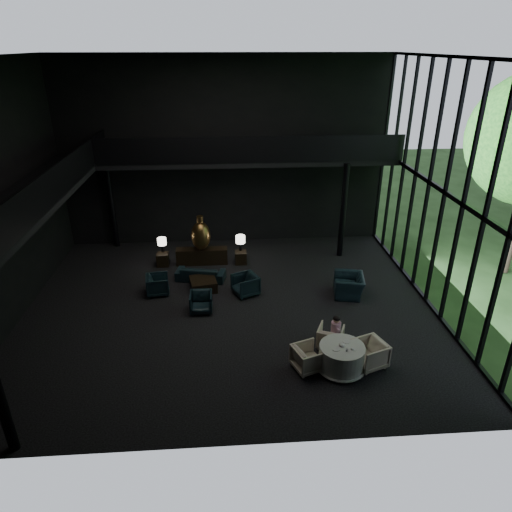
{
  "coord_description": "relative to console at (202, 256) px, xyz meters",
  "views": [
    {
      "loc": [
        -0.08,
        -13.58,
        8.33
      ],
      "look_at": [
        0.93,
        0.5,
        1.71
      ],
      "focal_mm": 32.0,
      "sensor_mm": 36.0,
      "label": 1
    }
  ],
  "objects": [
    {
      "name": "dining_chair_west",
      "position": [
        3.2,
        -7.01,
        0.08
      ],
      "size": [
        0.99,
        1.02,
        0.83
      ],
      "primitive_type": "imported",
      "rotation": [
        0.0,
        0.0,
        1.92
      ],
      "color": "beige",
      "rests_on": "floor"
    },
    {
      "name": "coffee_table",
      "position": [
        0.12,
        -2.21,
        -0.13
      ],
      "size": [
        1.08,
        1.08,
        0.41
      ],
      "primitive_type": "cube",
      "rotation": [
        0.0,
        0.0,
        0.18
      ],
      "color": "black",
      "rests_on": "floor"
    },
    {
      "name": "curtain_wall",
      "position": [
        8.04,
        -3.59,
        3.67
      ],
      "size": [
        0.2,
        12.0,
        8.0
      ],
      "primitive_type": null,
      "color": "black",
      "rests_on": "ground"
    },
    {
      "name": "window_armchair",
      "position": [
        5.39,
        -2.99,
        0.22
      ],
      "size": [
        1.04,
        1.4,
        1.11
      ],
      "primitive_type": "imported",
      "rotation": [
        0.0,
        0.0,
        -1.75
      ],
      "color": "black",
      "rests_on": "floor"
    },
    {
      "name": "coffee_cup",
      "position": [
        4.35,
        -7.23,
        0.46
      ],
      "size": [
        0.1,
        0.1,
        0.06
      ],
      "primitive_type": "cylinder",
      "rotation": [
        0.0,
        0.0,
        0.23
      ],
      "color": "white",
      "rests_on": "saucer"
    },
    {
      "name": "lounge_armchair_east",
      "position": [
        1.66,
        -2.68,
        0.13
      ],
      "size": [
        1.13,
        1.16,
        0.92
      ],
      "primitive_type": "imported",
      "rotation": [
        0.0,
        0.0,
        -1.15
      ],
      "color": "black",
      "rests_on": "floor"
    },
    {
      "name": "column_nw",
      "position": [
        -3.91,
        2.11,
        1.67
      ],
      "size": [
        0.24,
        0.24,
        4.0
      ],
      "primitive_type": "cylinder",
      "color": "black",
      "rests_on": "floor"
    },
    {
      "name": "cereal_bowl",
      "position": [
        4.11,
        -7.05,
        0.46
      ],
      "size": [
        0.16,
        0.16,
        0.08
      ],
      "primitive_type": "ellipsoid",
      "color": "white",
      "rests_on": "dining_table"
    },
    {
      "name": "mezzanine_left",
      "position": [
        -4.91,
        -3.59,
        3.67
      ],
      "size": [
        2.0,
        12.0,
        0.25
      ],
      "primitive_type": "cube",
      "color": "black",
      "rests_on": "wall_left"
    },
    {
      "name": "wall_front",
      "position": [
        1.09,
        -9.59,
        3.67
      ],
      "size": [
        14.0,
        0.04,
        8.0
      ],
      "primitive_type": "cube",
      "color": "black",
      "rests_on": "ground"
    },
    {
      "name": "railing_back",
      "position": [
        2.09,
        0.41,
        4.27
      ],
      "size": [
        12.0,
        0.06,
        1.0
      ],
      "primitive_type": "cube",
      "color": "black",
      "rests_on": "mezzanine_back"
    },
    {
      "name": "plate_b",
      "position": [
        4.29,
        -6.87,
        0.42
      ],
      "size": [
        0.26,
        0.26,
        0.01
      ],
      "primitive_type": "cylinder",
      "rotation": [
        0.0,
        0.0,
        -0.32
      ],
      "color": "white",
      "rests_on": "dining_table"
    },
    {
      "name": "saucer",
      "position": [
        4.4,
        -7.24,
        0.42
      ],
      "size": [
        0.16,
        0.16,
        0.01
      ],
      "primitive_type": "cylinder",
      "rotation": [
        0.0,
        0.0,
        -0.14
      ],
      "color": "white",
      "rests_on": "dining_table"
    },
    {
      "name": "dining_chair_east",
      "position": [
        4.93,
        -6.99,
        0.14
      ],
      "size": [
        1.13,
        1.16,
        0.95
      ],
      "primitive_type": "imported",
      "rotation": [
        0.0,
        0.0,
        -1.22
      ],
      "color": "#C1B098",
      "rests_on": "floor"
    },
    {
      "name": "side_table_right",
      "position": [
        1.6,
        -0.09,
        -0.07
      ],
      "size": [
        0.47,
        0.47,
        0.52
      ],
      "primitive_type": "cube",
      "color": "black",
      "rests_on": "floor"
    },
    {
      "name": "plate_a",
      "position": [
        3.91,
        -7.18,
        0.42
      ],
      "size": [
        0.26,
        0.26,
        0.01
      ],
      "primitive_type": "cylinder",
      "rotation": [
        0.0,
        0.0,
        -0.17
      ],
      "color": "white",
      "rests_on": "dining_table"
    },
    {
      "name": "lounge_armchair_west",
      "position": [
        -1.51,
        -2.42,
        0.09
      ],
      "size": [
        0.87,
        0.92,
        0.84
      ],
      "primitive_type": "imported",
      "rotation": [
        0.0,
        0.0,
        1.72
      ],
      "color": "black",
      "rests_on": "floor"
    },
    {
      "name": "railing_left",
      "position": [
        -3.91,
        -3.59,
        4.27
      ],
      "size": [
        0.06,
        12.0,
        1.0
      ],
      "primitive_type": "cube",
      "color": "black",
      "rests_on": "mezzanine_left"
    },
    {
      "name": "column_ne",
      "position": [
        5.89,
        0.41,
        1.67
      ],
      "size": [
        0.24,
        0.24,
        4.0
      ],
      "primitive_type": "cylinder",
      "color": "black",
      "rests_on": "floor"
    },
    {
      "name": "lounge_armchair_south",
      "position": [
        0.1,
        -3.75,
        0.04
      ],
      "size": [
        0.74,
        0.69,
        0.76
      ],
      "primitive_type": "imported",
      "rotation": [
        0.0,
        0.0,
        -0.0
      ],
      "color": "black",
      "rests_on": "floor"
    },
    {
      "name": "ceiling",
      "position": [
        1.09,
        -3.59,
        7.67
      ],
      "size": [
        14.0,
        12.0,
        0.02
      ],
      "primitive_type": "cube",
      "color": "black",
      "rests_on": "ground"
    },
    {
      "name": "side_table_left",
      "position": [
        -1.6,
        -0.06,
        -0.07
      ],
      "size": [
        0.48,
        0.48,
        0.53
      ],
      "primitive_type": "cube",
      "color": "black",
      "rests_on": "floor"
    },
    {
      "name": "console",
      "position": [
        0.0,
        0.0,
        0.0
      ],
      "size": [
        2.1,
        0.48,
        0.67
      ],
      "primitive_type": "cube",
      "color": "black",
      "rests_on": "floor"
    },
    {
      "name": "cream_pot",
      "position": [
        4.18,
        -7.29,
        0.45
      ],
      "size": [
        0.08,
        0.08,
        0.07
      ],
      "primitive_type": "cylinder",
      "rotation": [
        0.0,
        0.0,
        -0.37
      ],
      "color": "#99999E",
      "rests_on": "dining_table"
    },
    {
      "name": "mezzanine_back",
      "position": [
        2.09,
        1.41,
        3.67
      ],
      "size": [
        12.0,
        2.0,
        0.25
      ],
      "primitive_type": "cube",
      "color": "black",
      "rests_on": "wall_back"
    },
    {
      "name": "table_lamp_left",
      "position": [
        -1.6,
        0.11,
        0.63
      ],
      "size": [
        0.36,
        0.36,
        0.61
      ],
      "color": "black",
      "rests_on": "side_table_left"
    },
    {
      "name": "dining_table",
      "position": [
        4.12,
        -7.07,
        -0.01
      ],
      "size": [
        1.43,
        1.43,
        0.75
      ],
      "color": "white",
      "rests_on": "floor"
    },
    {
      "name": "floor",
      "position": [
        1.09,
        -3.59,
        -0.33
      ],
      "size": [
        14.0,
        12.0,
        0.02
      ],
      "primitive_type": "cube",
      "color": "black",
      "rests_on": "ground"
    },
    {
      "name": "child",
      "position": [
        4.18,
        -6.06,
        0.43
      ],
      "size": [
        0.29,
        0.29,
        0.63
      ],
      "rotation": [
        0.0,
        0.0,
        3.14
      ],
      "color": "pink",
      "rests_on": "dining_chair_north"
    },
    {
      "name": "dining_chair_north",
      "position": [
        4.04,
        -6.02,
        0.02
      ],
      "size": [
        0.88,
        0.86,
        0.7
      ],
      "primitive_type": "imported",
      "rotation": [
        0.0,
        0.0,
        2.72
      ],
      "color": "beige",
      "rests_on": "floor"
    },
    {
      "name": "wall_back",
      "position": [
        1.09,
        2.41,
        3.67
      ],
      "size": [
        14.0,
        0.04,
        8.0
      ],
      "primitive_type": "cube",
      "color": "black",
      "rests_on": "ground"
    },
    {
      "name": "bronze_urn",
      "position": [
        0.0,
        -0.06,
        0.95
      ],
      "size": [
        0.77,
        0.77,
        1.44
      ],
      "color": "#A26C38",
      "rests_on": "console"
    },
    {
      "name": "table_lamp_right",
      "position": [
        1.6,
        0.05,
        0.65
      ],
      "size": [
        0.39,
        0.39,
        0.66
      ],
      "color": "black",
      "rests_on": "side_table_right"
    },
    {
      "name": "sofa",
      "position": [
        -0.01,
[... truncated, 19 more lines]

